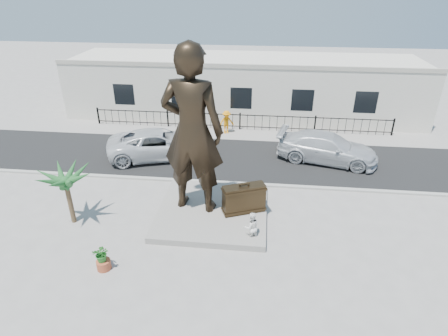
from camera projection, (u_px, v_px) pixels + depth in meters
The scene contains 16 objects.
ground at pixel (219, 233), 16.88m from camera, with size 100.00×100.00×0.00m, color #9E9991.
street at pixel (234, 157), 23.93m from camera, with size 40.00×7.00×0.01m, color black.
curb at pixel (229, 183), 20.82m from camera, with size 40.00×0.25×0.12m, color #A5A399.
far_sidewalk at pixel (239, 133), 27.46m from camera, with size 40.00×2.50×0.02m, color #9E9991.
plinth at pixel (213, 211), 18.18m from camera, with size 5.20×5.20×0.30m, color gray.
fence at pixel (240, 122), 27.89m from camera, with size 22.00×0.10×1.20m, color black.
building at pixel (244, 86), 30.86m from camera, with size 28.00×7.00×4.40m, color silver.
statue at pixel (192, 131), 16.56m from camera, with size 2.85×1.87×7.82m, color black.
suitcase at pixel (244, 199), 17.61m from camera, with size 1.99×0.63×1.40m, color #302314.
tourist at pixel (251, 227), 16.14m from camera, with size 0.69×0.54×1.42m, color white.
car_white at pixel (159, 144), 23.57m from camera, with size 2.93×6.35×1.77m, color silver.
car_silver at pixel (327, 148), 23.05m from camera, with size 2.47×6.07×1.76m, color silver.
worker at pixel (226, 122), 27.08m from camera, with size 1.11×0.64×1.71m, color orange.
palm_tree at pixel (74, 221), 17.69m from camera, with size 1.80×1.80×3.20m, color #1E5323, non-canonical shape.
planter at pixel (104, 265), 14.78m from camera, with size 0.56×0.56×0.40m, color #A4492B.
shrub at pixel (102, 254), 14.53m from camera, with size 0.64×0.55×0.71m, color #266E23.
Camera 1 is at (1.72, -13.51, 10.41)m, focal length 30.00 mm.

